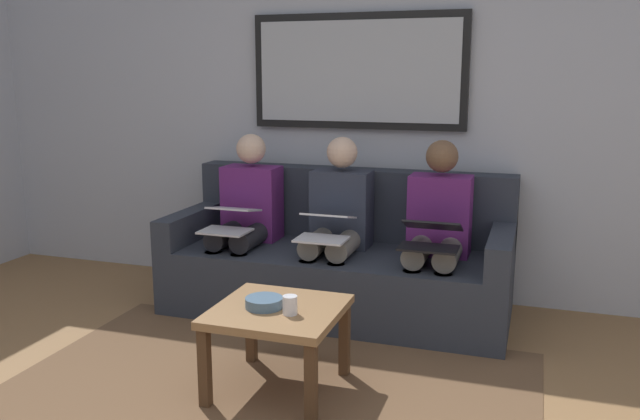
{
  "coord_description": "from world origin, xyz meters",
  "views": [
    {
      "loc": [
        -1.2,
        1.91,
        1.54
      ],
      "look_at": [
        0.0,
        -1.7,
        0.75
      ],
      "focal_mm": 37.05,
      "sensor_mm": 36.0,
      "label": 1
    }
  ],
  "objects_px": {
    "coffee_table": "(278,320)",
    "laptop_silver": "(230,219)",
    "framed_mirror": "(358,71)",
    "laptop_white": "(325,226)",
    "cup": "(290,305)",
    "person_left": "(437,228)",
    "person_right": "(246,214)",
    "couch": "(340,263)",
    "bowl": "(264,303)",
    "person_middle": "(337,221)",
    "laptop_black": "(431,235)"
  },
  "relations": [
    {
      "from": "framed_mirror",
      "to": "laptop_white",
      "type": "xyz_separation_m",
      "value": [
        0.0,
        0.7,
        -0.92
      ]
    },
    {
      "from": "framed_mirror",
      "to": "laptop_white",
      "type": "relative_size",
      "value": 4.17
    },
    {
      "from": "laptop_white",
      "to": "person_right",
      "type": "xyz_separation_m",
      "value": [
        0.64,
        -0.24,
        -0.02
      ]
    },
    {
      "from": "couch",
      "to": "framed_mirror",
      "type": "bearing_deg",
      "value": -90.0
    },
    {
      "from": "laptop_white",
      "to": "person_right",
      "type": "height_order",
      "value": "person_right"
    },
    {
      "from": "person_left",
      "to": "person_right",
      "type": "distance_m",
      "value": 1.28
    },
    {
      "from": "laptop_white",
      "to": "laptop_silver",
      "type": "xyz_separation_m",
      "value": [
        0.64,
        0.0,
        0.0
      ]
    },
    {
      "from": "couch",
      "to": "person_right",
      "type": "height_order",
      "value": "person_right"
    },
    {
      "from": "laptop_white",
      "to": "person_right",
      "type": "distance_m",
      "value": 0.69
    },
    {
      "from": "person_left",
      "to": "person_right",
      "type": "bearing_deg",
      "value": 0.0
    },
    {
      "from": "laptop_white",
      "to": "cup",
      "type": "bearing_deg",
      "value": 98.22
    },
    {
      "from": "cup",
      "to": "laptop_white",
      "type": "height_order",
      "value": "laptop_white"
    },
    {
      "from": "laptop_black",
      "to": "person_middle",
      "type": "relative_size",
      "value": 0.3
    },
    {
      "from": "bowl",
      "to": "laptop_black",
      "type": "relative_size",
      "value": 0.54
    },
    {
      "from": "laptop_black",
      "to": "laptop_white",
      "type": "xyz_separation_m",
      "value": [
        0.64,
        0.0,
        0.01
      ]
    },
    {
      "from": "cup",
      "to": "person_left",
      "type": "height_order",
      "value": "person_left"
    },
    {
      "from": "framed_mirror",
      "to": "person_middle",
      "type": "bearing_deg",
      "value": 90.0
    },
    {
      "from": "framed_mirror",
      "to": "laptop_white",
      "type": "height_order",
      "value": "framed_mirror"
    },
    {
      "from": "framed_mirror",
      "to": "laptop_white",
      "type": "distance_m",
      "value": 1.16
    },
    {
      "from": "bowl",
      "to": "person_left",
      "type": "height_order",
      "value": "person_left"
    },
    {
      "from": "cup",
      "to": "couch",
      "type": "bearing_deg",
      "value": -83.76
    },
    {
      "from": "coffee_table",
      "to": "laptop_silver",
      "type": "xyz_separation_m",
      "value": [
        0.69,
        -0.9,
        0.27
      ]
    },
    {
      "from": "laptop_silver",
      "to": "person_right",
      "type": "bearing_deg",
      "value": -90.0
    },
    {
      "from": "person_left",
      "to": "person_middle",
      "type": "height_order",
      "value": "same"
    },
    {
      "from": "cup",
      "to": "laptop_black",
      "type": "bearing_deg",
      "value": -117.17
    },
    {
      "from": "bowl",
      "to": "laptop_white",
      "type": "height_order",
      "value": "laptop_white"
    },
    {
      "from": "framed_mirror",
      "to": "bowl",
      "type": "height_order",
      "value": "framed_mirror"
    },
    {
      "from": "coffee_table",
      "to": "person_right",
      "type": "bearing_deg",
      "value": -59.02
    },
    {
      "from": "couch",
      "to": "coffee_table",
      "type": "bearing_deg",
      "value": 92.35
    },
    {
      "from": "cup",
      "to": "person_right",
      "type": "distance_m",
      "value": 1.45
    },
    {
      "from": "laptop_black",
      "to": "framed_mirror",
      "type": "bearing_deg",
      "value": -47.46
    },
    {
      "from": "cup",
      "to": "laptop_white",
      "type": "distance_m",
      "value": 0.99
    },
    {
      "from": "laptop_white",
      "to": "coffee_table",
      "type": "bearing_deg",
      "value": 93.15
    },
    {
      "from": "laptop_white",
      "to": "laptop_black",
      "type": "bearing_deg",
      "value": -179.75
    },
    {
      "from": "coffee_table",
      "to": "laptop_silver",
      "type": "bearing_deg",
      "value": -52.62
    },
    {
      "from": "framed_mirror",
      "to": "person_right",
      "type": "bearing_deg",
      "value": 35.52
    },
    {
      "from": "framed_mirror",
      "to": "person_left",
      "type": "relative_size",
      "value": 1.31
    },
    {
      "from": "framed_mirror",
      "to": "person_right",
      "type": "distance_m",
      "value": 1.23
    },
    {
      "from": "person_left",
      "to": "couch",
      "type": "bearing_deg",
      "value": -6.13
    },
    {
      "from": "bowl",
      "to": "coffee_table",
      "type": "bearing_deg",
      "value": -161.75
    },
    {
      "from": "person_middle",
      "to": "laptop_white",
      "type": "relative_size",
      "value": 3.19
    },
    {
      "from": "bowl",
      "to": "laptop_silver",
      "type": "relative_size",
      "value": 0.52
    },
    {
      "from": "cup",
      "to": "person_left",
      "type": "relative_size",
      "value": 0.08
    },
    {
      "from": "coffee_table",
      "to": "person_middle",
      "type": "bearing_deg",
      "value": -87.51
    },
    {
      "from": "person_left",
      "to": "person_right",
      "type": "xyz_separation_m",
      "value": [
        1.28,
        0.0,
        0.0
      ]
    },
    {
      "from": "bowl",
      "to": "laptop_white",
      "type": "relative_size",
      "value": 0.51
    },
    {
      "from": "cup",
      "to": "person_left",
      "type": "bearing_deg",
      "value": -112.37
    },
    {
      "from": "laptop_black",
      "to": "laptop_silver",
      "type": "height_order",
      "value": "laptop_black"
    },
    {
      "from": "person_right",
      "to": "laptop_silver",
      "type": "distance_m",
      "value": 0.25
    },
    {
      "from": "cup",
      "to": "person_right",
      "type": "xyz_separation_m",
      "value": [
        0.78,
        -1.21,
        0.13
      ]
    }
  ]
}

